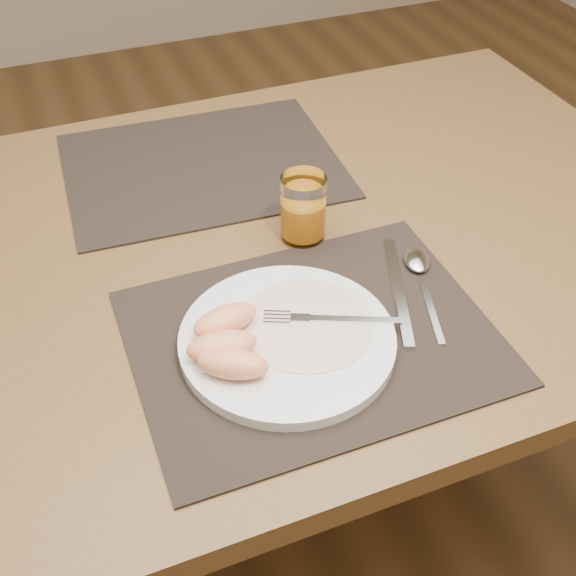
{
  "coord_description": "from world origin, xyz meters",
  "views": [
    {
      "loc": [
        -0.27,
        -0.8,
        1.41
      ],
      "look_at": [
        -0.0,
        -0.14,
        0.77
      ],
      "focal_mm": 45.0,
      "sensor_mm": 36.0,
      "label": 1
    }
  ],
  "objects_px": {
    "table": "(258,281)",
    "spoon": "(419,267)",
    "placemat_far": "(202,165)",
    "juice_glass": "(303,210)",
    "knife": "(400,299)",
    "plate": "(287,340)",
    "placemat_near": "(312,337)",
    "fork": "(320,319)"
  },
  "relations": [
    {
      "from": "table",
      "to": "spoon",
      "type": "bearing_deg",
      "value": -39.98
    },
    {
      "from": "placemat_far",
      "to": "juice_glass",
      "type": "bearing_deg",
      "value": -71.1
    },
    {
      "from": "knife",
      "to": "table",
      "type": "bearing_deg",
      "value": 122.94
    },
    {
      "from": "plate",
      "to": "knife",
      "type": "bearing_deg",
      "value": 6.68
    },
    {
      "from": "placemat_near",
      "to": "fork",
      "type": "distance_m",
      "value": 0.03
    },
    {
      "from": "placemat_near",
      "to": "spoon",
      "type": "xyz_separation_m",
      "value": [
        0.19,
        0.06,
        0.01
      ]
    },
    {
      "from": "table",
      "to": "placemat_near",
      "type": "height_order",
      "value": "placemat_near"
    },
    {
      "from": "juice_glass",
      "to": "plate",
      "type": "bearing_deg",
      "value": -117.38
    },
    {
      "from": "placemat_near",
      "to": "juice_glass",
      "type": "bearing_deg",
      "value": 70.94
    },
    {
      "from": "placemat_near",
      "to": "juice_glass",
      "type": "xyz_separation_m",
      "value": [
        0.07,
        0.2,
        0.05
      ]
    },
    {
      "from": "placemat_near",
      "to": "placemat_far",
      "type": "xyz_separation_m",
      "value": [
        -0.01,
        0.44,
        0.0
      ]
    },
    {
      "from": "table",
      "to": "knife",
      "type": "xyz_separation_m",
      "value": [
        0.13,
        -0.2,
        0.09
      ]
    },
    {
      "from": "spoon",
      "to": "fork",
      "type": "bearing_deg",
      "value": -162.16
    },
    {
      "from": "fork",
      "to": "spoon",
      "type": "relative_size",
      "value": 0.88
    },
    {
      "from": "juice_glass",
      "to": "knife",
      "type": "bearing_deg",
      "value": -69.99
    },
    {
      "from": "placemat_far",
      "to": "fork",
      "type": "distance_m",
      "value": 0.43
    },
    {
      "from": "table",
      "to": "plate",
      "type": "relative_size",
      "value": 5.19
    },
    {
      "from": "spoon",
      "to": "placemat_near",
      "type": "bearing_deg",
      "value": -161.02
    },
    {
      "from": "plate",
      "to": "knife",
      "type": "distance_m",
      "value": 0.17
    },
    {
      "from": "spoon",
      "to": "juice_glass",
      "type": "bearing_deg",
      "value": 131.94
    },
    {
      "from": "placemat_near",
      "to": "spoon",
      "type": "relative_size",
      "value": 2.39
    },
    {
      "from": "fork",
      "to": "placemat_far",
      "type": "bearing_deg",
      "value": 93.64
    },
    {
      "from": "spoon",
      "to": "juice_glass",
      "type": "height_order",
      "value": "juice_glass"
    },
    {
      "from": "fork",
      "to": "knife",
      "type": "height_order",
      "value": "fork"
    },
    {
      "from": "table",
      "to": "placemat_near",
      "type": "relative_size",
      "value": 3.11
    },
    {
      "from": "table",
      "to": "placemat_far",
      "type": "xyz_separation_m",
      "value": [
        -0.02,
        0.22,
        0.09
      ]
    },
    {
      "from": "plate",
      "to": "knife",
      "type": "xyz_separation_m",
      "value": [
        0.17,
        0.02,
        -0.01
      ]
    },
    {
      "from": "placemat_far",
      "to": "juice_glass",
      "type": "distance_m",
      "value": 0.26
    },
    {
      "from": "spoon",
      "to": "juice_glass",
      "type": "distance_m",
      "value": 0.18
    },
    {
      "from": "placemat_near",
      "to": "table",
      "type": "bearing_deg",
      "value": 89.25
    },
    {
      "from": "table",
      "to": "fork",
      "type": "relative_size",
      "value": 8.42
    },
    {
      "from": "placemat_near",
      "to": "plate",
      "type": "height_order",
      "value": "plate"
    },
    {
      "from": "plate",
      "to": "spoon",
      "type": "distance_m",
      "value": 0.23
    },
    {
      "from": "placemat_near",
      "to": "knife",
      "type": "height_order",
      "value": "knife"
    },
    {
      "from": "knife",
      "to": "spoon",
      "type": "height_order",
      "value": "spoon"
    },
    {
      "from": "knife",
      "to": "placemat_far",
      "type": "bearing_deg",
      "value": 109.38
    },
    {
      "from": "placemat_near",
      "to": "knife",
      "type": "xyz_separation_m",
      "value": [
        0.13,
        0.02,
        0.0
      ]
    },
    {
      "from": "spoon",
      "to": "juice_glass",
      "type": "relative_size",
      "value": 1.89
    },
    {
      "from": "table",
      "to": "plate",
      "type": "bearing_deg",
      "value": -99.75
    },
    {
      "from": "table",
      "to": "knife",
      "type": "relative_size",
      "value": 6.64
    },
    {
      "from": "placemat_far",
      "to": "knife",
      "type": "xyz_separation_m",
      "value": [
        0.15,
        -0.42,
        0.0
      ]
    },
    {
      "from": "placemat_near",
      "to": "plate",
      "type": "distance_m",
      "value": 0.04
    }
  ]
}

